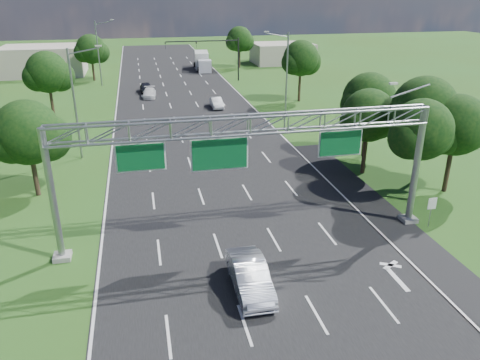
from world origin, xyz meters
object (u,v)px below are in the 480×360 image
object	(u,v)px
regulatory_sign	(432,206)
silver_sedan	(250,276)
traffic_signal	(217,50)
box_truck	(202,61)
sign_gantry	(250,135)

from	to	relation	value
regulatory_sign	silver_sedan	size ratio (longest dim) A/B	0.42
traffic_signal	regulatory_sign	bearing A→B (deg)	-84.80
box_truck	regulatory_sign	bearing A→B (deg)	-79.15
regulatory_sign	silver_sedan	world-z (taller)	regulatory_sign
sign_gantry	silver_sedan	world-z (taller)	sign_gantry
traffic_signal	silver_sedan	world-z (taller)	traffic_signal
box_truck	silver_sedan	bearing A→B (deg)	-90.19
sign_gantry	regulatory_sign	distance (m)	13.25
box_truck	traffic_signal	bearing A→B (deg)	-80.10
sign_gantry	regulatory_sign	bearing A→B (deg)	-4.83
regulatory_sign	silver_sedan	xyz separation A→B (m)	(-13.31, -4.27, -0.68)
sign_gantry	box_truck	size ratio (longest dim) A/B	2.70
sign_gantry	silver_sedan	xyz separation A→B (m)	(-1.24, -5.29, -6.07)
sign_gantry	regulatory_sign	world-z (taller)	sign_gantry
regulatory_sign	box_truck	size ratio (longest dim) A/B	0.24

